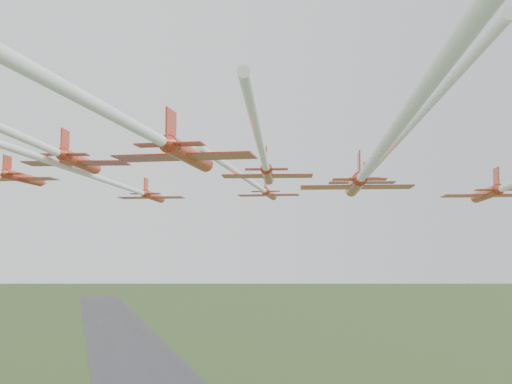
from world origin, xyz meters
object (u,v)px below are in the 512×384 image
object	(u,v)px
jet_row4_left	(6,130)
jet_trail_solo	(86,99)
jet_row3_mid	(265,163)
jet_row4_right	(373,161)
jet_row2_left	(129,188)
jet_lead	(259,187)
jet_row2_right	(378,163)

from	to	relation	value
jet_row4_left	jet_trail_solo	distance (m)	18.81
jet_row3_mid	jet_row4_right	bearing A→B (deg)	-67.33
jet_row4_left	jet_trail_solo	world-z (taller)	jet_row4_left
jet_row2_left	jet_row3_mid	distance (m)	22.91
jet_lead	jet_row4_right	size ratio (longest dim) A/B	0.78
jet_row4_right	jet_trail_solo	world-z (taller)	jet_trail_solo
jet_row2_right	jet_row4_right	size ratio (longest dim) A/B	1.03
jet_row4_left	jet_row2_right	bearing A→B (deg)	40.02
jet_row2_left	jet_row4_right	bearing A→B (deg)	-50.42
jet_row4_right	jet_trail_solo	xyz separation A→B (m)	(-18.58, -10.29, 0.46)
jet_row2_left	jet_row2_right	xyz separation A→B (m)	(23.52, -19.29, 1.34)
jet_lead	jet_row4_left	distance (m)	47.91
jet_lead	jet_row4_left	xyz separation A→B (m)	(-28.93, -38.18, -0.90)
jet_row3_mid	jet_row4_left	bearing A→B (deg)	-132.35
jet_row3_mid	jet_row2_left	bearing A→B (deg)	137.97
jet_row4_left	jet_trail_solo	bearing A→B (deg)	-55.05
jet_row2_right	jet_trail_solo	world-z (taller)	jet_row2_right
jet_row2_left	jet_row3_mid	world-z (taller)	jet_row3_mid
jet_row2_left	jet_row2_right	bearing A→B (deg)	-17.42
jet_lead	jet_row3_mid	world-z (taller)	jet_lead
jet_row3_mid	jet_trail_solo	distance (m)	34.94
jet_row4_left	jet_trail_solo	xyz separation A→B (m)	(5.05, -18.03, -1.85)
jet_row4_left	jet_row4_right	bearing A→B (deg)	1.17
jet_row2_right	jet_row4_left	bearing A→B (deg)	-139.98
jet_lead	jet_trail_solo	bearing A→B (deg)	-87.97
jet_row3_mid	jet_lead	bearing A→B (deg)	93.78
jet_row4_right	jet_row3_mid	bearing A→B (deg)	114.31
jet_row2_left	jet_trail_solo	bearing A→B (deg)	-74.69
jet_lead	jet_row2_left	world-z (taller)	jet_lead
jet_row3_mid	jet_row4_right	xyz separation A→B (m)	(1.47, -20.11, -2.63)
jet_row4_left	jet_trail_solo	size ratio (longest dim) A/B	1.03
jet_row3_mid	jet_row4_left	xyz separation A→B (m)	(-22.15, -12.36, -0.32)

